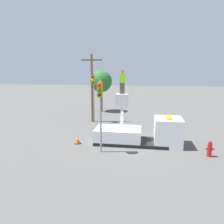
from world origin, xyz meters
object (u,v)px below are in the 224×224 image
Objects in this scene: traffic_light_across at (93,88)px; utility_pole at (92,86)px; traffic_cone_rear at (78,139)px; traffic_light_pole at (100,102)px; tree_left_bg at (101,82)px; fire_hydrant at (210,149)px; worker at (122,82)px; bucket_truck at (141,133)px.

utility_pole reaches higher than traffic_light_across.
utility_pole is (-0.58, 7.20, 3.57)m from traffic_cone_rear.
tree_left_bg reaches higher than traffic_light_pole.
fire_hydrant is at bearing -6.76° from traffic_cone_rear.
utility_pole is at bearing -87.66° from tree_left_bg.
worker is at bearing 12.72° from traffic_cone_rear.
fire_hydrant is (4.58, -1.87, -0.30)m from bucket_truck.
fire_hydrant is 13.43m from utility_pole.
traffic_light_across is 0.72× the size of utility_pole.
traffic_light_across reaches higher than traffic_cone_rear.
worker is 7.36m from traffic_light_across.
traffic_cone_rear is 13.82m from tree_left_bg.
tree_left_bg reaches higher than fire_hydrant.
bucket_truck is 14.12m from tree_left_bg.
tree_left_bg is (-5.65, 12.53, 3.22)m from bucket_truck.
traffic_light_pole reaches higher than traffic_cone_rear.
worker reaches higher than bucket_truck.
traffic_light_across is at bearing -46.99° from utility_pole.
tree_left_bg is at bearing 101.33° from traffic_light_pole.
traffic_cone_rear is (-4.83, -0.76, -0.47)m from bucket_truck.
bucket_truck is 1.26× the size of traffic_light_across.
traffic_light_across is (-5.22, 6.24, 2.89)m from bucket_truck.
traffic_light_pole is at bearing -176.70° from fire_hydrant.
fire_hydrant is at bearing 3.30° from traffic_light_pole.
utility_pole reaches higher than fire_hydrant.
traffic_cone_rear is 0.13× the size of tree_left_bg.
utility_pole is (-0.19, 0.20, 0.22)m from traffic_light_across.
tree_left_bg is at bearing 108.51° from worker.
worker is at bearing 162.77° from fire_hydrant.
fire_hydrant is 1.44× the size of traffic_cone_rear.
utility_pole is at bearing 140.22° from fire_hydrant.
tree_left_bg is (-2.97, 14.82, 0.48)m from traffic_light_pole.
traffic_light_pole is 6.75× the size of traffic_cone_rear.
bucket_truck is at bearing 0.00° from worker.
traffic_cone_rear is at bearing 144.38° from traffic_light_pole.
utility_pole is (-2.72, 8.73, 0.37)m from traffic_light_pole.
bucket_truck is at bearing 40.49° from traffic_light_pole.
traffic_light_pole is 7.89m from fire_hydrant.
traffic_cone_rear is (-3.37, -0.76, -4.39)m from worker.
bucket_truck is 3.78× the size of worker.
worker is 0.35× the size of traffic_light_pole.
traffic_light_across is (-3.76, 6.24, -1.03)m from worker.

